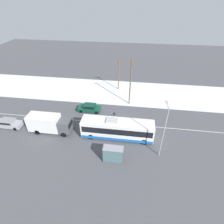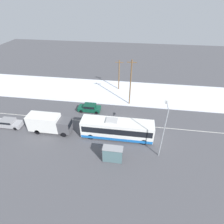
{
  "view_description": "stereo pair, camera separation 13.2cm",
  "coord_description": "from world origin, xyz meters",
  "px_view_note": "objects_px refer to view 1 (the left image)",
  "views": [
    {
      "loc": [
        0.69,
        -24.48,
        19.63
      ],
      "look_at": [
        -2.93,
        1.53,
        1.4
      ],
      "focal_mm": 28.0,
      "sensor_mm": 36.0,
      "label": 1
    },
    {
      "loc": [
        0.82,
        -24.46,
        19.63
      ],
      "look_at": [
        -2.93,
        1.53,
        1.4
      ],
      "focal_mm": 28.0,
      "sensor_mm": 36.0,
      "label": 2
    }
  ],
  "objects_px": {
    "box_truck": "(49,123)",
    "utility_pole_snowlot": "(119,75)",
    "pedestrian_at_stop": "(115,150)",
    "bus_shelter": "(113,153)",
    "parked_car_near_truck": "(9,123)",
    "sedan_car": "(90,108)",
    "utility_pole_roadside": "(130,83)",
    "streetlamp": "(164,127)",
    "city_bus": "(117,129)"
  },
  "relations": [
    {
      "from": "sedan_car",
      "to": "streetlamp",
      "type": "bearing_deg",
      "value": 143.72
    },
    {
      "from": "parked_car_near_truck",
      "to": "utility_pole_snowlot",
      "type": "height_order",
      "value": "utility_pole_snowlot"
    },
    {
      "from": "box_truck",
      "to": "bus_shelter",
      "type": "relative_size",
      "value": 2.57
    },
    {
      "from": "utility_pole_snowlot",
      "to": "city_bus",
      "type": "bearing_deg",
      "value": -84.5
    },
    {
      "from": "pedestrian_at_stop",
      "to": "bus_shelter",
      "type": "xyz_separation_m",
      "value": [
        -0.13,
        -1.26,
        0.67
      ]
    },
    {
      "from": "pedestrian_at_stop",
      "to": "utility_pole_roadside",
      "type": "xyz_separation_m",
      "value": [
        1.23,
        14.25,
        3.91
      ]
    },
    {
      "from": "parked_car_near_truck",
      "to": "utility_pole_snowlot",
      "type": "xyz_separation_m",
      "value": [
        17.4,
        16.71,
        2.98
      ]
    },
    {
      "from": "pedestrian_at_stop",
      "to": "parked_car_near_truck",
      "type": "bearing_deg",
      "value": 168.64
    },
    {
      "from": "city_bus",
      "to": "bus_shelter",
      "type": "xyz_separation_m",
      "value": [
        -0.01,
        -5.15,
        0.04
      ]
    },
    {
      "from": "pedestrian_at_stop",
      "to": "box_truck",
      "type": "bearing_deg",
      "value": 162.25
    },
    {
      "from": "city_bus",
      "to": "parked_car_near_truck",
      "type": "bearing_deg",
      "value": -179.88
    },
    {
      "from": "box_truck",
      "to": "utility_pole_snowlot",
      "type": "height_order",
      "value": "utility_pole_snowlot"
    },
    {
      "from": "sedan_car",
      "to": "utility_pole_roadside",
      "type": "height_order",
      "value": "utility_pole_roadside"
    },
    {
      "from": "sedan_car",
      "to": "city_bus",
      "type": "bearing_deg",
      "value": 133.23
    },
    {
      "from": "city_bus",
      "to": "parked_car_near_truck",
      "type": "relative_size",
      "value": 2.52
    },
    {
      "from": "box_truck",
      "to": "utility_pole_snowlot",
      "type": "distance_m",
      "value": 19.59
    },
    {
      "from": "parked_car_near_truck",
      "to": "utility_pole_snowlot",
      "type": "relative_size",
      "value": 0.63
    },
    {
      "from": "city_bus",
      "to": "streetlamp",
      "type": "xyz_separation_m",
      "value": [
        6.44,
        -2.67,
        3.4
      ]
    },
    {
      "from": "pedestrian_at_stop",
      "to": "utility_pole_roadside",
      "type": "bearing_deg",
      "value": 85.07
    },
    {
      "from": "streetlamp",
      "to": "utility_pole_snowlot",
      "type": "distance_m",
      "value": 20.98
    },
    {
      "from": "sedan_car",
      "to": "parked_car_near_truck",
      "type": "xyz_separation_m",
      "value": [
        -12.77,
        -6.67,
        -0.03
      ]
    },
    {
      "from": "parked_car_near_truck",
      "to": "pedestrian_at_stop",
      "type": "height_order",
      "value": "pedestrian_at_stop"
    },
    {
      "from": "parked_car_near_truck",
      "to": "streetlamp",
      "type": "relative_size",
      "value": 0.55
    },
    {
      "from": "pedestrian_at_stop",
      "to": "utility_pole_snowlot",
      "type": "height_order",
      "value": "utility_pole_snowlot"
    },
    {
      "from": "pedestrian_at_stop",
      "to": "utility_pole_snowlot",
      "type": "bearing_deg",
      "value": 94.79
    },
    {
      "from": "parked_car_near_truck",
      "to": "utility_pole_snowlot",
      "type": "bearing_deg",
      "value": 43.84
    },
    {
      "from": "pedestrian_at_stop",
      "to": "utility_pole_snowlot",
      "type": "distance_m",
      "value": 20.8
    },
    {
      "from": "utility_pole_roadside",
      "to": "utility_pole_snowlot",
      "type": "relative_size",
      "value": 1.32
    },
    {
      "from": "bus_shelter",
      "to": "streetlamp",
      "type": "relative_size",
      "value": 0.34
    },
    {
      "from": "bus_shelter",
      "to": "utility_pole_snowlot",
      "type": "xyz_separation_m",
      "value": [
        -1.59,
        21.81,
        2.09
      ]
    },
    {
      "from": "city_bus",
      "to": "box_truck",
      "type": "xyz_separation_m",
      "value": [
        -11.32,
        -0.22,
        0.11
      ]
    },
    {
      "from": "sedan_car",
      "to": "parked_car_near_truck",
      "type": "relative_size",
      "value": 0.97
    },
    {
      "from": "bus_shelter",
      "to": "streetlamp",
      "type": "xyz_separation_m",
      "value": [
        6.45,
        2.47,
        3.36
      ]
    },
    {
      "from": "city_bus",
      "to": "utility_pole_roadside",
      "type": "bearing_deg",
      "value": 82.61
    },
    {
      "from": "streetlamp",
      "to": "bus_shelter",
      "type": "bearing_deg",
      "value": -159.02
    },
    {
      "from": "box_truck",
      "to": "pedestrian_at_stop",
      "type": "relative_size",
      "value": 4.32
    },
    {
      "from": "bus_shelter",
      "to": "utility_pole_snowlot",
      "type": "bearing_deg",
      "value": 94.17
    },
    {
      "from": "city_bus",
      "to": "utility_pole_snowlot",
      "type": "xyz_separation_m",
      "value": [
        -1.6,
        16.67,
        2.14
      ]
    },
    {
      "from": "parked_car_near_truck",
      "to": "streetlamp",
      "type": "bearing_deg",
      "value": -5.9
    },
    {
      "from": "city_bus",
      "to": "streetlamp",
      "type": "height_order",
      "value": "streetlamp"
    },
    {
      "from": "utility_pole_roadside",
      "to": "city_bus",
      "type": "bearing_deg",
      "value": -97.39
    },
    {
      "from": "bus_shelter",
      "to": "streetlamp",
      "type": "distance_m",
      "value": 7.68
    },
    {
      "from": "parked_car_near_truck",
      "to": "pedestrian_at_stop",
      "type": "distance_m",
      "value": 19.5
    },
    {
      "from": "sedan_car",
      "to": "utility_pole_roadside",
      "type": "distance_m",
      "value": 9.39
    },
    {
      "from": "sedan_car",
      "to": "utility_pole_snowlot",
      "type": "relative_size",
      "value": 0.61
    },
    {
      "from": "sedan_car",
      "to": "bus_shelter",
      "type": "relative_size",
      "value": 1.58
    },
    {
      "from": "bus_shelter",
      "to": "parked_car_near_truck",
      "type": "bearing_deg",
      "value": 164.95
    },
    {
      "from": "box_truck",
      "to": "sedan_car",
      "type": "distance_m",
      "value": 8.58
    },
    {
      "from": "utility_pole_snowlot",
      "to": "pedestrian_at_stop",
      "type": "bearing_deg",
      "value": -85.21
    },
    {
      "from": "city_bus",
      "to": "utility_pole_roadside",
      "type": "relative_size",
      "value": 1.2
    }
  ]
}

